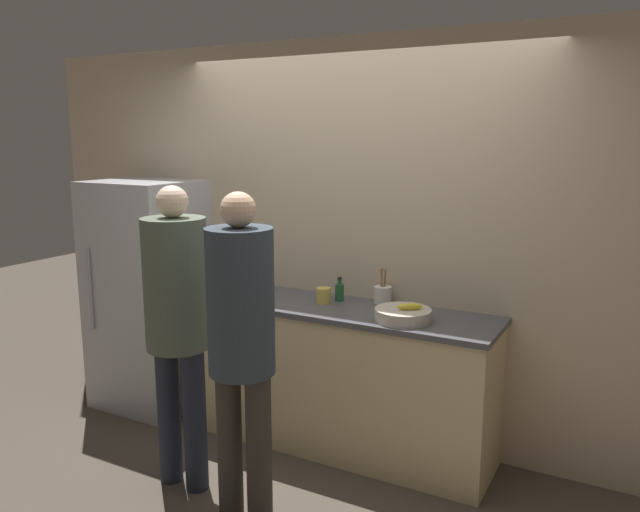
# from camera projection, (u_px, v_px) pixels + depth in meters

# --- Properties ---
(ground_plane) EXTENTS (14.00, 14.00, 0.00)m
(ground_plane) POSITION_uv_depth(u_px,v_px,m) (310.00, 465.00, 3.82)
(ground_plane) COLOR #4C4238
(wall_back) EXTENTS (5.20, 0.06, 2.60)m
(wall_back) POSITION_uv_depth(u_px,v_px,m) (355.00, 242.00, 4.10)
(wall_back) COLOR #C6B293
(wall_back) RESTS_ON ground_plane
(counter) EXTENTS (2.07, 0.60, 0.94)m
(counter) POSITION_uv_depth(u_px,v_px,m) (335.00, 375.00, 4.02)
(counter) COLOR beige
(counter) RESTS_ON ground_plane
(refrigerator) EXTENTS (0.72, 0.68, 1.67)m
(refrigerator) POSITION_uv_depth(u_px,v_px,m) (149.00, 294.00, 4.60)
(refrigerator) COLOR #B7B7BC
(refrigerator) RESTS_ON ground_plane
(person_left) EXTENTS (0.35, 0.35, 1.73)m
(person_left) POSITION_uv_depth(u_px,v_px,m) (177.00, 312.00, 3.42)
(person_left) COLOR #232838
(person_left) RESTS_ON ground_plane
(person_center) EXTENTS (0.33, 0.33, 1.73)m
(person_center) POSITION_uv_depth(u_px,v_px,m) (241.00, 335.00, 3.06)
(person_center) COLOR #38332D
(person_center) RESTS_ON ground_plane
(fruit_bowl) EXTENTS (0.33, 0.33, 0.11)m
(fruit_bowl) POSITION_uv_depth(u_px,v_px,m) (403.00, 315.00, 3.59)
(fruit_bowl) COLOR beige
(fruit_bowl) RESTS_ON counter
(utensil_crock) EXTENTS (0.11, 0.11, 0.23)m
(utensil_crock) POSITION_uv_depth(u_px,v_px,m) (383.00, 294.00, 3.96)
(utensil_crock) COLOR silver
(utensil_crock) RESTS_ON counter
(bottle_red) EXTENTS (0.06, 0.06, 0.25)m
(bottle_red) POSITION_uv_depth(u_px,v_px,m) (212.00, 275.00, 4.35)
(bottle_red) COLOR red
(bottle_red) RESTS_ON counter
(bottle_green) EXTENTS (0.06, 0.06, 0.16)m
(bottle_green) POSITION_uv_depth(u_px,v_px,m) (339.00, 291.00, 4.02)
(bottle_green) COLOR #236033
(bottle_green) RESTS_ON counter
(cup_yellow) EXTENTS (0.09, 0.09, 0.10)m
(cup_yellow) POSITION_uv_depth(u_px,v_px,m) (323.00, 296.00, 3.96)
(cup_yellow) COLOR gold
(cup_yellow) RESTS_ON counter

